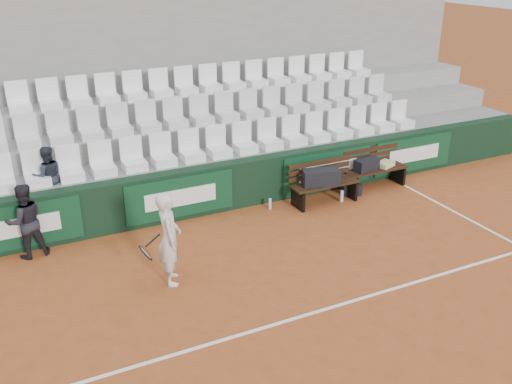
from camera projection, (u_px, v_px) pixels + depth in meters
name	position (u px, v px, depth m)	size (l,w,h in m)	color
ground	(282.00, 323.00, 8.28)	(80.00, 80.00, 0.00)	#9D4C23
court_baseline	(282.00, 322.00, 8.28)	(18.00, 0.06, 0.01)	white
back_barrier	(191.00, 193.00, 11.41)	(18.00, 0.34, 1.00)	black
grandstand_tier_front	(177.00, 182.00, 11.91)	(18.00, 0.95, 1.00)	gray
grandstand_tier_mid	(163.00, 158.00, 12.60)	(18.00, 0.95, 1.45)	gray
grandstand_tier_back	(150.00, 137.00, 13.30)	(18.00, 0.95, 1.90)	gray
grandstand_rear_wall	(138.00, 78.00, 13.32)	(18.00, 0.30, 4.40)	gray
seat_row_front	(178.00, 148.00, 11.44)	(11.90, 0.44, 0.63)	white
seat_row_mid	(162.00, 115.00, 12.05)	(11.90, 0.44, 0.63)	silver
seat_row_back	(148.00, 85.00, 12.65)	(11.90, 0.44, 0.63)	white
bench_left	(325.00, 193.00, 12.10)	(1.50, 0.56, 0.45)	black
bench_right	(375.00, 178.00, 12.89)	(1.50, 0.56, 0.45)	black
sports_bag_left	(321.00, 177.00, 11.86)	(0.77, 0.33, 0.33)	black
sports_bag_right	(367.00, 165.00, 12.65)	(0.57, 0.26, 0.26)	black
towel	(385.00, 164.00, 12.90)	(0.39, 0.28, 0.11)	#D2C188
sports_bag_ground	(352.00, 189.00, 12.54)	(0.41, 0.25, 0.25)	black
water_bottle_near	(270.00, 204.00, 11.85)	(0.06, 0.06, 0.23)	#B2C3CA
water_bottle_far	(342.00, 196.00, 12.18)	(0.07, 0.07, 0.25)	silver
tennis_player	(169.00, 238.00, 9.01)	(0.74, 0.64, 1.58)	silver
ball_kid	(25.00, 221.00, 9.81)	(0.66, 0.52, 1.36)	black
spectator_c	(45.00, 153.00, 10.37)	(0.56, 0.44, 1.15)	#1F252F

